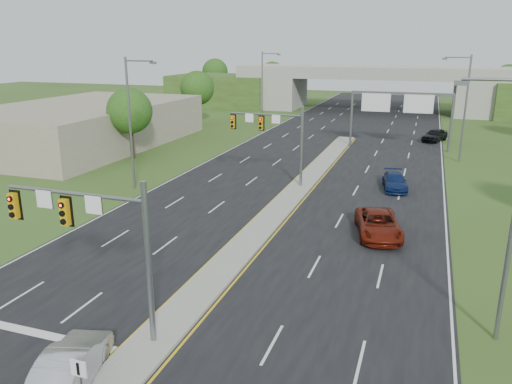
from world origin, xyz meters
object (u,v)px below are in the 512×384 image
(car_silver, at_px, (71,365))
(signal_mast_far, at_px, (276,132))
(sign_gantry, at_px, (399,105))
(signal_mast_near, at_px, (97,231))
(car_far_b, at_px, (395,181))
(car_far_c, at_px, (435,135))
(overpass, at_px, (374,92))
(car_far_a, at_px, (378,224))
(keep_right_sign, at_px, (80,378))

(car_silver, bearing_deg, signal_mast_far, -104.17)
(sign_gantry, bearing_deg, signal_mast_near, -101.25)
(car_far_b, height_order, car_far_c, car_far_c)
(overpass, bearing_deg, car_far_a, -83.33)
(sign_gantry, relative_size, overpass, 0.14)
(signal_mast_near, distance_m, car_far_c, 53.44)
(signal_mast_far, height_order, car_silver, signal_mast_far)
(signal_mast_far, height_order, keep_right_sign, signal_mast_far)
(overpass, relative_size, car_far_a, 14.14)
(signal_mast_far, distance_m, overpass, 55.13)
(signal_mast_near, height_order, car_silver, signal_mast_near)
(car_far_b, bearing_deg, overpass, 89.00)
(car_silver, bearing_deg, car_far_a, -131.55)
(signal_mast_far, relative_size, sign_gantry, 0.60)
(car_far_c, bearing_deg, keep_right_sign, -78.63)
(sign_gantry, xyz_separation_m, overpass, (-6.68, 35.08, -1.69))
(sign_gantry, height_order, car_far_b, sign_gantry)
(sign_gantry, relative_size, car_silver, 2.49)
(car_far_a, bearing_deg, car_far_c, 71.37)
(keep_right_sign, distance_m, overpass, 84.55)
(signal_mast_near, xyz_separation_m, car_far_a, (9.81, 15.54, -3.92))
(signal_mast_far, height_order, car_far_c, signal_mast_far)
(signal_mast_near, height_order, keep_right_sign, signal_mast_near)
(car_silver, bearing_deg, signal_mast_near, -92.11)
(signal_mast_near, distance_m, keep_right_sign, 5.94)
(car_far_a, relative_size, car_far_c, 1.20)
(signal_mast_near, bearing_deg, signal_mast_far, 90.00)
(signal_mast_near, height_order, car_far_a, signal_mast_near)
(signal_mast_far, bearing_deg, car_silver, -88.45)
(sign_gantry, distance_m, car_far_c, 9.06)
(signal_mast_far, relative_size, keep_right_sign, 3.18)
(signal_mast_far, bearing_deg, car_far_a, -43.97)
(signal_mast_near, relative_size, overpass, 0.09)
(car_silver, bearing_deg, car_far_b, -122.75)
(sign_gantry, relative_size, car_far_a, 2.05)
(keep_right_sign, relative_size, sign_gantry, 0.19)
(signal_mast_near, height_order, overpass, overpass)
(car_far_a, distance_m, car_far_c, 36.25)
(overpass, bearing_deg, car_far_b, -81.66)
(car_far_b, xyz_separation_m, car_far_c, (3.23, 24.52, 0.13))
(signal_mast_far, xyz_separation_m, overpass, (2.26, 55.07, -1.17))
(car_far_b, bearing_deg, signal_mast_far, -177.51)
(signal_mast_near, relative_size, keep_right_sign, 3.18)
(signal_mast_near, xyz_separation_m, sign_gantry, (8.95, 44.99, 0.51))
(overpass, relative_size, car_silver, 17.22)
(car_far_a, xyz_separation_m, car_far_c, (3.45, 36.08, 0.02))
(car_silver, xyz_separation_m, car_far_b, (9.27, 30.26, -0.09))
(signal_mast_far, height_order, overpass, overpass)
(keep_right_sign, bearing_deg, signal_mast_far, 94.39)
(car_far_a, bearing_deg, keep_right_sign, -123.85)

